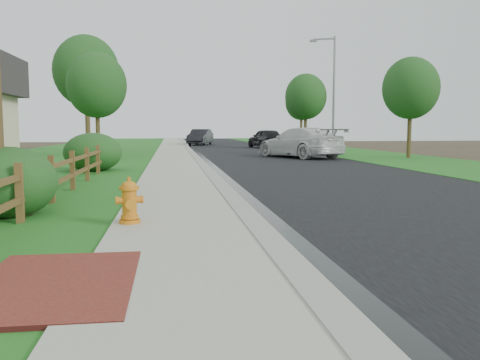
{
  "coord_description": "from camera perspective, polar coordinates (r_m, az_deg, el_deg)",
  "views": [
    {
      "loc": [
        -1.0,
        -6.32,
        1.68
      ],
      "look_at": [
        0.31,
        3.25,
        0.7
      ],
      "focal_mm": 38.0,
      "sensor_mm": 36.0,
      "label": 1
    }
  ],
  "objects": [
    {
      "name": "ground",
      "position": [
        6.62,
        1.19,
        -8.94
      ],
      "size": [
        120.0,
        120.0,
        0.0
      ],
      "primitive_type": "plane",
      "color": "#35281C"
    },
    {
      "name": "road",
      "position": [
        41.73,
        -0.05,
        3.5
      ],
      "size": [
        8.0,
        90.0,
        0.02
      ],
      "primitive_type": "cube",
      "color": "black",
      "rests_on": "ground"
    },
    {
      "name": "curb",
      "position": [
        41.38,
        -5.84,
        3.52
      ],
      "size": [
        0.4,
        90.0,
        0.12
      ],
      "primitive_type": "cube",
      "color": "gray",
      "rests_on": "ground"
    },
    {
      "name": "wet_gutter",
      "position": [
        41.39,
        -5.35,
        3.47
      ],
      "size": [
        0.5,
        90.0,
        0.0
      ],
      "primitive_type": "cube",
      "color": "black",
      "rests_on": "road"
    },
    {
      "name": "sidewalk",
      "position": [
        41.35,
        -7.64,
        3.48
      ],
      "size": [
        2.2,
        90.0,
        0.1
      ],
      "primitive_type": "cube",
      "color": "#B0AD9A",
      "rests_on": "ground"
    },
    {
      "name": "grass_strip",
      "position": [
        41.39,
        -10.28,
        3.42
      ],
      "size": [
        1.6,
        90.0,
        0.06
      ],
      "primitive_type": "cube",
      "color": "#1F611B",
      "rests_on": "ground"
    },
    {
      "name": "lawn_near",
      "position": [
        41.94,
        -17.4,
        3.26
      ],
      "size": [
        9.0,
        90.0,
        0.04
      ],
      "primitive_type": "cube",
      "color": "#1F611B",
      "rests_on": "ground"
    },
    {
      "name": "verge_far",
      "position": [
        43.2,
        9.07,
        3.52
      ],
      "size": [
        6.0,
        90.0,
        0.04
      ],
      "primitive_type": "cube",
      "color": "#1F611B",
      "rests_on": "ground"
    },
    {
      "name": "brick_patch",
      "position": [
        5.69,
        -19.99,
        -11.18
      ],
      "size": [
        1.6,
        2.4,
        0.11
      ],
      "primitive_type": "cube",
      "color": "maroon",
      "rests_on": "ground"
    },
    {
      "name": "ranch_fence",
      "position": [
        13.03,
        -19.26,
        0.78
      ],
      "size": [
        0.12,
        16.92,
        1.1
      ],
      "color": "#543A1C",
      "rests_on": "ground"
    },
    {
      "name": "fire_hydrant",
      "position": [
        8.7,
        -12.31,
        -2.43
      ],
      "size": [
        0.51,
        0.41,
        0.78
      ],
      "color": "#C77017",
      "rests_on": "sidewalk"
    },
    {
      "name": "white_suv",
      "position": [
        29.41,
        6.71,
        4.19
      ],
      "size": [
        4.62,
        6.39,
        1.72
      ],
      "primitive_type": "imported",
      "rotation": [
        0.0,
        0.0,
        3.56
      ],
      "color": "silver",
      "rests_on": "road"
    },
    {
      "name": "dark_car_mid",
      "position": [
        44.26,
        2.91,
        4.7
      ],
      "size": [
        2.78,
        5.11,
        1.65
      ],
      "primitive_type": "imported",
      "rotation": [
        0.0,
        0.0,
        3.32
      ],
      "color": "black",
      "rests_on": "road"
    },
    {
      "name": "dark_car_far",
      "position": [
        51.98,
        -4.48,
        4.84
      ],
      "size": [
        3.05,
        5.18,
        1.61
      ],
      "primitive_type": "imported",
      "rotation": [
        0.0,
        0.0,
        -0.29
      ],
      "color": "black",
      "rests_on": "road"
    },
    {
      "name": "streetlight",
      "position": [
        41.91,
        10.27,
        10.36
      ],
      "size": [
        1.98,
        0.94,
        8.98
      ],
      "color": "gray",
      "rests_on": "ground"
    },
    {
      "name": "boulder",
      "position": [
        10.46,
        -23.81,
        -2.14
      ],
      "size": [
        1.18,
        1.03,
        0.65
      ],
      "primitive_type": "ellipsoid",
      "rotation": [
        0.0,
        0.0,
        -0.35
      ],
      "color": "brown",
      "rests_on": "ground"
    },
    {
      "name": "shrub_a",
      "position": [
        10.47,
        -24.6,
        -0.26
      ],
      "size": [
        1.85,
        1.85,
        1.35
      ],
      "primitive_type": "ellipsoid",
      "rotation": [
        0.0,
        0.0,
        0.03
      ],
      "color": "#1B4117",
      "rests_on": "ground"
    },
    {
      "name": "shrub_d",
      "position": [
        20.56,
        -16.19,
        3.0
      ],
      "size": [
        2.68,
        2.68,
        1.52
      ],
      "primitive_type": "ellipsoid",
      "rotation": [
        0.0,
        0.0,
        -0.23
      ],
      "color": "#1B4117",
      "rests_on": "ground"
    },
    {
      "name": "tree_near_left",
      "position": [
        30.51,
        -15.79,
        10.19
      ],
      "size": [
        3.39,
        3.39,
        6.01
      ],
      "color": "#3D2819",
      "rests_on": "ground"
    },
    {
      "name": "tree_near_right",
      "position": [
        30.44,
        18.63,
        9.73
      ],
      "size": [
        3.15,
        3.15,
        5.68
      ],
      "color": "#3D2819",
      "rests_on": "ground"
    },
    {
      "name": "tree_mid_left",
      "position": [
        39.19,
        -16.89,
        11.6
      ],
      "size": [
        4.71,
        4.71,
        8.42
      ],
      "color": "#3D2819",
      "rests_on": "ground"
    },
    {
      "name": "tree_mid_right",
      "position": [
        42.48,
        7.4,
        9.25
      ],
      "size": [
        3.4,
        3.4,
        6.16
      ],
      "color": "#3D2819",
      "rests_on": "ground"
    },
    {
      "name": "tree_far_right",
      "position": [
        55.19,
        6.92,
        8.63
      ],
      "size": [
        3.45,
        3.45,
        6.37
      ],
      "color": "#3D2819",
      "rests_on": "ground"
    }
  ]
}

